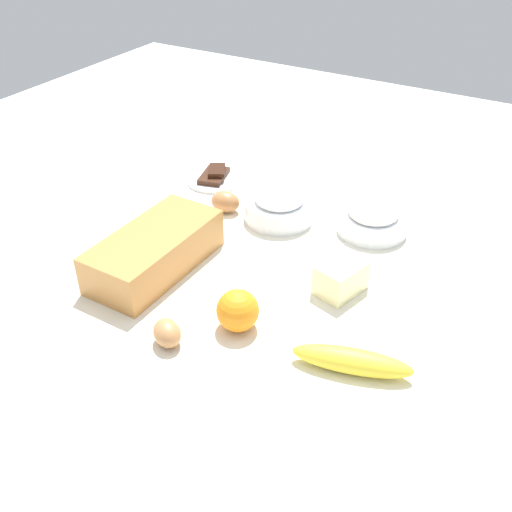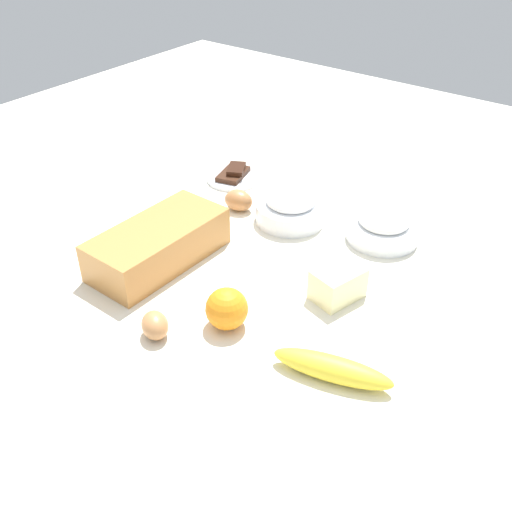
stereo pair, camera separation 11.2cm
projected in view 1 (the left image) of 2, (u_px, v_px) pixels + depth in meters
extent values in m
cube|color=silver|center=(256.00, 277.00, 1.15)|extent=(2.40, 2.40, 0.02)
cube|color=#B77A3D|center=(155.00, 251.00, 1.13)|extent=(0.28, 0.14, 0.08)
cube|color=black|center=(155.00, 249.00, 1.13)|extent=(0.27, 0.12, 0.07)
cylinder|color=white|center=(372.00, 223.00, 1.26)|extent=(0.15, 0.15, 0.04)
torus|color=white|center=(373.00, 217.00, 1.25)|extent=(0.15, 0.15, 0.01)
ellipsoid|color=white|center=(374.00, 212.00, 1.24)|extent=(0.11, 0.11, 0.04)
cylinder|color=white|center=(279.00, 210.00, 1.30)|extent=(0.15, 0.15, 0.04)
torus|color=white|center=(279.00, 203.00, 1.29)|extent=(0.15, 0.15, 0.01)
ellipsoid|color=white|center=(279.00, 198.00, 1.28)|extent=(0.11, 0.11, 0.04)
ellipsoid|color=yellow|center=(352.00, 361.00, 0.92)|extent=(0.09, 0.19, 0.04)
sphere|color=orange|center=(238.00, 311.00, 0.99)|extent=(0.07, 0.07, 0.07)
cube|color=#F4EDB2|center=(341.00, 278.00, 1.08)|extent=(0.10, 0.09, 0.06)
ellipsoid|color=#B67B4A|center=(167.00, 333.00, 0.97)|extent=(0.07, 0.07, 0.04)
ellipsoid|color=#AB7346|center=(225.00, 202.00, 1.32)|extent=(0.06, 0.07, 0.05)
cylinder|color=white|center=(214.00, 180.00, 1.45)|extent=(0.13, 0.13, 0.01)
cube|color=#381E11|center=(214.00, 176.00, 1.44)|extent=(0.10, 0.08, 0.01)
cube|color=black|center=(217.00, 170.00, 1.44)|extent=(0.07, 0.07, 0.01)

